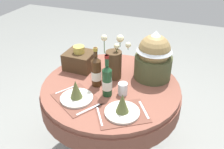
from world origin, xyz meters
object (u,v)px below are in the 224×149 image
gift_tub_back_right (154,54)px  woven_basket_side_left (80,60)px  place_setting_right (122,108)px  wine_bottle_left (96,71)px  wine_bottle_centre (107,81)px  flower_vase (114,62)px  dining_table (111,98)px  place_setting_left (76,94)px  tumbler_near_left (123,89)px

gift_tub_back_right → woven_basket_side_left: bearing=-172.4°
gift_tub_back_right → place_setting_right: bearing=-98.1°
wine_bottle_left → wine_bottle_centre: size_ratio=0.98×
flower_vase → woven_basket_side_left: flower_vase is taller
place_setting_right → woven_basket_side_left: woven_basket_side_left is taller
dining_table → wine_bottle_centre: bearing=-79.6°
place_setting_left → place_setting_right: same height
place_setting_left → gift_tub_back_right: bearing=49.2°
wine_bottle_centre → gift_tub_back_right: size_ratio=0.81×
place_setting_right → wine_bottle_left: wine_bottle_left is taller
tumbler_near_left → woven_basket_side_left: size_ratio=0.38×
woven_basket_side_left → gift_tub_back_right: bearing=7.6°
wine_bottle_left → gift_tub_back_right: gift_tub_back_right is taller
tumbler_near_left → place_setting_left: bearing=-147.4°
place_setting_right → woven_basket_side_left: (-0.56, 0.45, 0.04)m
flower_vase → wine_bottle_centre: bearing=-80.4°
wine_bottle_centre → gift_tub_back_right: 0.46m
tumbler_near_left → gift_tub_back_right: gift_tub_back_right is taller
tumbler_near_left → wine_bottle_centre: bearing=-154.0°
flower_vase → gift_tub_back_right: gift_tub_back_right is taller
place_setting_left → gift_tub_back_right: gift_tub_back_right is taller
dining_table → tumbler_near_left: 0.24m
flower_vase → woven_basket_side_left: bearing=174.9°
place_setting_left → place_setting_right: bearing=-4.6°
flower_vase → tumbler_near_left: size_ratio=4.11×
wine_bottle_left → woven_basket_side_left: size_ratio=1.32×
gift_tub_back_right → place_setting_left: bearing=-130.8°
wine_bottle_left → woven_basket_side_left: bearing=141.8°
place_setting_right → wine_bottle_centre: (-0.18, 0.16, 0.08)m
wine_bottle_left → gift_tub_back_right: size_ratio=0.79×
tumbler_near_left → flower_vase: bearing=125.6°
place_setting_left → gift_tub_back_right: (0.44, 0.51, 0.17)m
dining_table → place_setting_right: bearing=-56.2°
woven_basket_side_left → wine_bottle_centre: bearing=-37.3°
wine_bottle_centre → tumbler_near_left: (0.11, 0.05, -0.08)m
dining_table → flower_vase: bearing=98.8°
dining_table → wine_bottle_centre: (0.02, -0.14, 0.26)m
place_setting_left → wine_bottle_left: 0.25m
flower_vase → woven_basket_side_left: 0.34m
place_setting_left → dining_table: bearing=59.1°
tumbler_near_left → woven_basket_side_left: bearing=153.8°
flower_vase → wine_bottle_centre: 0.26m
dining_table → place_setting_right: size_ratio=2.64×
dining_table → wine_bottle_left: 0.28m
tumbler_near_left → woven_basket_side_left: woven_basket_side_left is taller
tumbler_near_left → wine_bottle_left: bearing=170.1°
place_setting_left → wine_bottle_centre: 0.24m
wine_bottle_left → gift_tub_back_right: bearing=36.5°
place_setting_left → wine_bottle_centre: size_ratio=1.28×
place_setting_right → woven_basket_side_left: 0.72m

